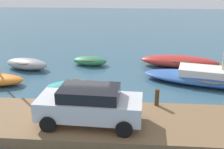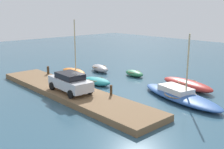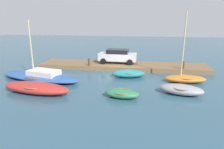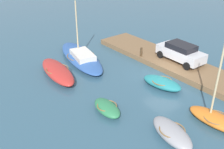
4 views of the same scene
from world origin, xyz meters
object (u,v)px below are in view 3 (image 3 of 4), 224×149
(sailboat_blue, at_px, (40,76))
(motorboat_red, at_px, (36,88))
(rowboat_grey, at_px, (181,89))
(parked_car, at_px, (118,56))
(mooring_post_west, at_px, (183,65))
(rowboat_orange, at_px, (185,78))
(mooring_post_mid_west, at_px, (89,62))
(dinghy_green, at_px, (122,93))
(rowboat_teal, at_px, (128,74))

(sailboat_blue, xyz_separation_m, motorboat_red, (-1.32, 3.09, 0.03))
(rowboat_grey, distance_m, parked_car, 9.62)
(mooring_post_west, bearing_deg, rowboat_orange, 83.83)
(sailboat_blue, bearing_deg, mooring_post_west, -149.79)
(motorboat_red, distance_m, mooring_post_mid_west, 7.54)
(parked_car, bearing_deg, sailboat_blue, 46.21)
(sailboat_blue, bearing_deg, mooring_post_mid_west, -117.11)
(rowboat_orange, distance_m, mooring_post_west, 2.97)
(dinghy_green, height_order, parked_car, parked_car)
(rowboat_teal, distance_m, parked_car, 4.30)
(rowboat_teal, bearing_deg, mooring_post_mid_west, -35.07)
(rowboat_grey, relative_size, motorboat_red, 0.60)
(sailboat_blue, height_order, mooring_post_west, sailboat_blue)
(rowboat_teal, bearing_deg, sailboat_blue, 5.44)
(motorboat_red, height_order, rowboat_teal, motorboat_red)
(mooring_post_mid_west, xyz_separation_m, parked_car, (-2.82, -1.84, 0.43))
(rowboat_orange, relative_size, mooring_post_west, 7.40)
(rowboat_grey, height_order, mooring_post_mid_west, mooring_post_mid_west)
(motorboat_red, bearing_deg, rowboat_teal, -133.42)
(sailboat_blue, height_order, mooring_post_mid_west, sailboat_blue)
(rowboat_orange, relative_size, motorboat_red, 1.06)
(rowboat_orange, distance_m, parked_car, 8.06)
(rowboat_grey, height_order, motorboat_red, motorboat_red)
(rowboat_orange, xyz_separation_m, dinghy_green, (5.02, 4.27, -0.08))
(rowboat_teal, distance_m, mooring_post_mid_west, 4.83)
(rowboat_grey, relative_size, rowboat_orange, 0.57)
(mooring_post_west, distance_m, mooring_post_mid_west, 9.58)
(rowboat_orange, relative_size, sailboat_blue, 0.71)
(dinghy_green, bearing_deg, rowboat_grey, -156.09)
(sailboat_blue, relative_size, mooring_post_mid_west, 10.41)
(rowboat_orange, distance_m, motorboat_red, 12.17)
(dinghy_green, distance_m, mooring_post_west, 8.96)
(mooring_post_west, bearing_deg, motorboat_red, 31.71)
(motorboat_red, relative_size, parked_car, 1.31)
(dinghy_green, bearing_deg, sailboat_blue, -14.51)
(sailboat_blue, relative_size, dinghy_green, 3.21)
(rowboat_teal, height_order, mooring_post_west, mooring_post_west)
(motorboat_red, xyz_separation_m, mooring_post_mid_west, (-2.12, -7.23, 0.45))
(rowboat_teal, relative_size, parked_car, 0.77)
(motorboat_red, bearing_deg, mooring_post_west, -140.34)
(rowboat_grey, height_order, rowboat_teal, rowboat_grey)
(sailboat_blue, distance_m, rowboat_teal, 8.03)
(sailboat_blue, xyz_separation_m, dinghy_green, (-7.68, 3.05, -0.06))
(mooring_post_west, bearing_deg, dinghy_green, 53.41)
(rowboat_teal, xyz_separation_m, mooring_post_mid_west, (4.33, -2.08, 0.50))
(rowboat_teal, height_order, mooring_post_mid_west, mooring_post_mid_west)
(rowboat_orange, height_order, rowboat_teal, rowboat_orange)
(rowboat_orange, relative_size, rowboat_teal, 1.79)
(motorboat_red, height_order, dinghy_green, motorboat_red)
(rowboat_orange, height_order, parked_car, rowboat_orange)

